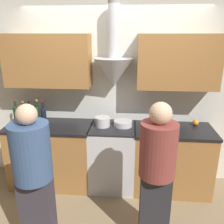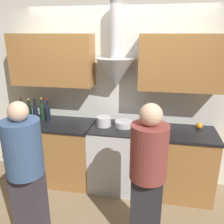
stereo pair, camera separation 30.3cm
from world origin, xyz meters
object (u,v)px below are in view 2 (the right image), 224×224
stock_pot (104,121)px  person_foreground_right (148,173)px  wine_bottle_2 (35,112)px  stove_range (113,157)px  wine_bottle_0 (22,110)px  person_foreground_left (26,173)px  orange_fruit (199,126)px  wine_bottle_3 (42,111)px  mixing_bowl (124,124)px  wine_bottle_1 (30,111)px  wine_bottle_4 (48,112)px

stock_pot → person_foreground_right: bearing=-55.7°
wine_bottle_2 → stock_pot: (1.05, -0.05, -0.06)m
stove_range → wine_bottle_0: (-1.40, 0.07, 0.60)m
wine_bottle_0 → wine_bottle_2: size_ratio=1.04×
person_foreground_left → orange_fruit: bearing=36.9°
wine_bottle_3 → mixing_bowl: size_ratio=1.35×
wine_bottle_3 → person_foreground_left: bearing=-70.6°
person_foreground_right → wine_bottle_0: bearing=151.9°
wine_bottle_3 → person_foreground_left: (0.45, -1.27, -0.19)m
wine_bottle_1 → person_foreground_left: (0.66, -1.27, -0.18)m
stove_range → person_foreground_right: person_foreground_right is taller
mixing_bowl → wine_bottle_4: bearing=178.8°
stove_range → wine_bottle_1: bearing=176.2°
wine_bottle_3 → stove_range: bearing=-4.3°
wine_bottle_2 → person_foreground_right: person_foreground_right is taller
orange_fruit → person_foreground_right: (-0.63, -1.11, -0.11)m
wine_bottle_1 → wine_bottle_4: bearing=-2.8°
person_foreground_left → stock_pot: bearing=67.6°
wine_bottle_0 → stock_pot: wine_bottle_0 is taller
wine_bottle_4 → orange_fruit: bearing=2.2°
wine_bottle_0 → mixing_bowl: (1.54, -0.02, -0.10)m
stove_range → stock_pot: 0.54m
wine_bottle_0 → person_foreground_right: size_ratio=0.21×
stove_range → mixing_bowl: bearing=19.0°
wine_bottle_3 → wine_bottle_4: (0.09, -0.01, -0.01)m
wine_bottle_0 → wine_bottle_1: 0.11m
stove_range → mixing_bowl: 0.52m
orange_fruit → person_foreground_left: person_foreground_left is taller
wine_bottle_0 → stock_pot: (1.26, -0.05, -0.07)m
stove_range → mixing_bowl: (0.14, 0.05, 0.50)m
wine_bottle_2 → orange_fruit: wine_bottle_2 is taller
stove_range → wine_bottle_0: size_ratio=2.78×
stock_pot → orange_fruit: bearing=6.1°
mixing_bowl → person_foreground_right: size_ratio=0.16×
wine_bottle_0 → stock_pot: 1.26m
wine_bottle_2 → person_foreground_left: person_foreground_left is taller
wine_bottle_4 → person_foreground_left: (0.36, -1.26, -0.18)m
wine_bottle_0 → orange_fruit: 2.55m
wine_bottle_2 → orange_fruit: bearing=2.2°
person_foreground_right → wine_bottle_2: bearing=149.2°
stove_range → mixing_bowl: size_ratio=3.67×
wine_bottle_4 → person_foreground_right: bearing=-34.1°
wine_bottle_0 → wine_bottle_4: wine_bottle_4 is taller
stove_range → orange_fruit: (1.15, 0.15, 0.50)m
stove_range → stock_pot: bearing=173.4°
person_foreground_left → mixing_bowl: bearing=57.8°
wine_bottle_3 → stock_pot: (0.94, -0.06, -0.07)m
stove_range → wine_bottle_3: (-1.08, 0.08, 0.60)m
person_foreground_left → wine_bottle_2: bearing=113.8°
wine_bottle_0 → mixing_bowl: bearing=-0.8°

